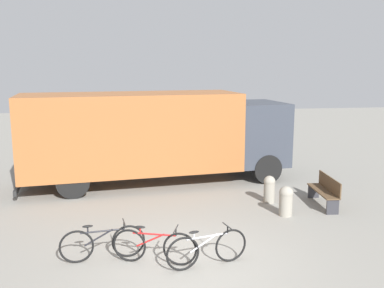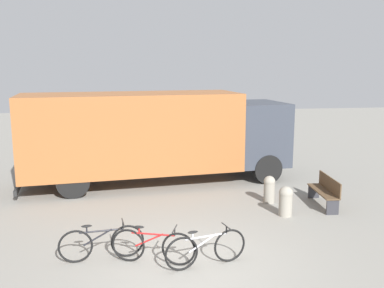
% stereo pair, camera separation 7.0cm
% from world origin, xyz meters
% --- Properties ---
extents(ground_plane, '(60.00, 60.00, 0.00)m').
position_xyz_m(ground_plane, '(0.00, 0.00, 0.00)').
color(ground_plane, gray).
extents(delivery_truck, '(9.33, 3.48, 3.12)m').
position_xyz_m(delivery_truck, '(-0.30, 6.31, 1.75)').
color(delivery_truck, '#99592D').
rests_on(delivery_truck, ground).
extents(park_bench, '(0.52, 1.63, 0.87)m').
position_xyz_m(park_bench, '(4.45, 3.09, 0.47)').
color(park_bench, brown).
rests_on(park_bench, ground).
extents(bicycle_near, '(1.77, 0.44, 0.80)m').
position_xyz_m(bicycle_near, '(-1.75, 0.43, 0.38)').
color(bicycle_near, black).
rests_on(bicycle_near, ground).
extents(bicycle_middle, '(1.71, 0.65, 0.80)m').
position_xyz_m(bicycle_middle, '(-0.69, 0.11, 0.38)').
color(bicycle_middle, black).
rests_on(bicycle_middle, ground).
extents(bicycle_far, '(1.74, 0.56, 0.80)m').
position_xyz_m(bicycle_far, '(0.36, -0.16, 0.38)').
color(bicycle_far, black).
rests_on(bicycle_far, ground).
extents(bollard_near_bench, '(0.38, 0.38, 0.83)m').
position_xyz_m(bollard_near_bench, '(3.01, 2.46, 0.45)').
color(bollard_near_bench, gray).
rests_on(bollard_near_bench, ground).
extents(bollard_far_bench, '(0.34, 0.34, 0.81)m').
position_xyz_m(bollard_far_bench, '(2.94, 3.62, 0.44)').
color(bollard_far_bench, gray).
rests_on(bollard_far_bench, ground).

